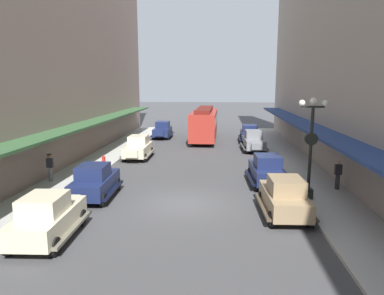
{
  "coord_description": "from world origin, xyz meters",
  "views": [
    {
      "loc": [
        1.8,
        -16.72,
        5.96
      ],
      "look_at": [
        0.0,
        6.0,
        1.8
      ],
      "focal_mm": 32.64,
      "sensor_mm": 36.0,
      "label": 1
    }
  ],
  "objects": [
    {
      "name": "streetcar",
      "position": [
        0.2,
        20.26,
        1.9
      ],
      "size": [
        2.67,
        9.64,
        3.46
      ],
      "color": "#A52D23",
      "rests_on": "ground"
    },
    {
      "name": "parked_car_3",
      "position": [
        4.65,
        3.81,
        0.94
      ],
      "size": [
        2.28,
        4.31,
        1.84
      ],
      "color": "#19234C",
      "rests_on": "ground"
    },
    {
      "name": "parked_car_1",
      "position": [
        -4.72,
        0.58,
        0.94
      ],
      "size": [
        2.27,
        4.31,
        1.84
      ],
      "color": "#19234C",
      "rests_on": "ground"
    },
    {
      "name": "parked_car_5",
      "position": [
        -4.74,
        10.59,
        0.94
      ],
      "size": [
        2.17,
        4.27,
        1.84
      ],
      "color": "beige",
      "rests_on": "ground"
    },
    {
      "name": "parked_car_0",
      "position": [
        -4.54,
        21.54,
        0.94
      ],
      "size": [
        2.18,
        4.28,
        1.84
      ],
      "color": "#19234C",
      "rests_on": "ground"
    },
    {
      "name": "ground_plane",
      "position": [
        0.0,
        0.0,
        0.0
      ],
      "size": [
        200.0,
        200.0,
        0.0
      ],
      "primitive_type": "plane",
      "color": "#424244"
    },
    {
      "name": "pedestrian_0",
      "position": [
        -8.36,
        3.01,
        1.01
      ],
      "size": [
        0.36,
        0.28,
        1.67
      ],
      "color": "slate",
      "rests_on": "sidewalk_left"
    },
    {
      "name": "parked_car_7",
      "position": [
        4.9,
        19.37,
        0.94
      ],
      "size": [
        2.18,
        4.27,
        1.84
      ],
      "color": "#19234C",
      "rests_on": "ground"
    },
    {
      "name": "sidewalk_left",
      "position": [
        -7.5,
        0.0,
        0.07
      ],
      "size": [
        3.0,
        60.0,
        0.15
      ],
      "primitive_type": "cube",
      "color": "#B7B5AD",
      "rests_on": "ground"
    },
    {
      "name": "fire_hydrant",
      "position": [
        -6.35,
        6.86,
        0.56
      ],
      "size": [
        0.24,
        0.24,
        0.82
      ],
      "color": "#B21E19",
      "rests_on": "sidewalk_left"
    },
    {
      "name": "sidewalk_right",
      "position": [
        7.5,
        0.0,
        0.07
      ],
      "size": [
        3.0,
        60.0,
        0.15
      ],
      "primitive_type": "cube",
      "color": "#B7B5AD",
      "rests_on": "ground"
    },
    {
      "name": "parked_car_4",
      "position": [
        4.9,
        14.62,
        0.94
      ],
      "size": [
        2.26,
        4.3,
        1.84
      ],
      "color": "slate",
      "rests_on": "ground"
    },
    {
      "name": "lamp_post_with_clock",
      "position": [
        6.4,
        0.97,
        2.99
      ],
      "size": [
        1.42,
        0.44,
        5.16
      ],
      "color": "black",
      "rests_on": "sidewalk_right"
    },
    {
      "name": "parked_car_2",
      "position": [
        4.8,
        -1.21,
        0.94
      ],
      "size": [
        2.28,
        4.31,
        1.84
      ],
      "color": "#997F5B",
      "rests_on": "ground"
    },
    {
      "name": "parked_car_6",
      "position": [
        -4.77,
        -4.45,
        0.94
      ],
      "size": [
        2.29,
        4.31,
        1.84
      ],
      "color": "beige",
      "rests_on": "ground"
    },
    {
      "name": "pedestrian_1",
      "position": [
        8.42,
        2.68,
        0.99
      ],
      "size": [
        0.36,
        0.24,
        1.64
      ],
      "color": "#2D2D33",
      "rests_on": "sidewalk_right"
    }
  ]
}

